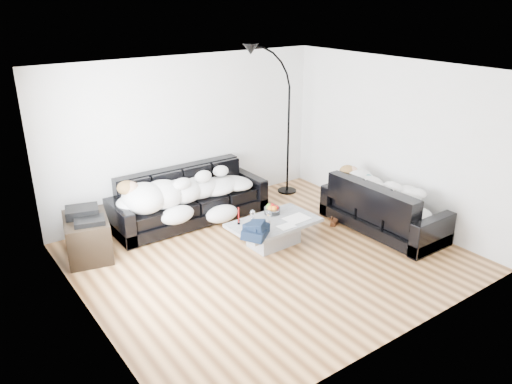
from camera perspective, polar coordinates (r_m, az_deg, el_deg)
ground at (r=7.16m, az=1.41°, el=-7.43°), size 5.00×5.00×0.00m
wall_back at (r=8.45m, az=-7.79°, el=6.50°), size 5.00×0.02×2.60m
wall_left at (r=5.59m, az=-19.42°, el=-2.64°), size 0.02×4.50×2.60m
wall_right at (r=8.31m, az=15.46°, el=5.66°), size 0.02×4.50×2.60m
ceiling at (r=6.32m, az=1.63°, el=13.64°), size 5.00×5.00×0.00m
sofa_back at (r=8.18m, az=-7.63°, el=-0.52°), size 2.56×0.89×0.84m
sofa_right at (r=8.05m, az=14.40°, el=-1.53°), size 0.86×2.00×0.81m
sleeper_back at (r=8.06m, az=-7.53°, el=0.81°), size 2.17×0.75×0.43m
sleeper_right at (r=7.97m, az=14.54°, el=-0.04°), size 0.72×1.71×0.42m
teal_cushion at (r=8.27m, az=11.10°, el=1.74°), size 0.42×0.38×0.20m
coffee_table at (r=7.42m, az=2.05°, el=-4.69°), size 1.33×0.81×0.38m
fruit_bowl at (r=7.56m, az=1.86°, el=-1.94°), size 0.31×0.31×0.15m
wine_glass_a at (r=7.27m, az=-0.39°, el=-2.77°), size 0.08×0.08×0.19m
wine_glass_b at (r=7.12m, az=-0.42°, el=-3.45°), size 0.08×0.08×0.16m
wine_glass_c at (r=7.25m, az=1.47°, el=-2.83°), size 0.10×0.10×0.19m
candle_left at (r=7.20m, az=-2.00°, el=-2.88°), size 0.05×0.05×0.22m
candle_right at (r=7.29m, az=-2.00°, el=-2.59°), size 0.05×0.05×0.21m
newspaper_a at (r=7.44m, az=4.69°, el=-3.00°), size 0.38×0.30×0.01m
newspaper_b at (r=7.18m, az=3.48°, el=-3.92°), size 0.25×0.18×0.01m
navy_jacket at (r=6.81m, az=-0.17°, el=-3.74°), size 0.48×0.44×0.20m
shoes at (r=8.30m, az=9.05°, el=-3.08°), size 0.45×0.39×0.09m
av_cabinet at (r=7.45m, az=-18.69°, el=-4.91°), size 0.76×0.96×0.58m
stereo at (r=7.31m, az=-19.03°, el=-2.41°), size 0.52×0.45×0.13m
floor_lamp at (r=9.10m, az=3.73°, el=7.15°), size 0.89×0.40×2.41m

